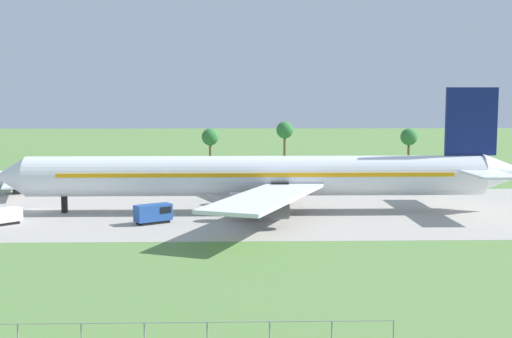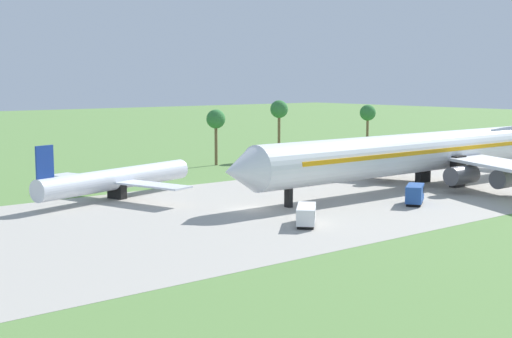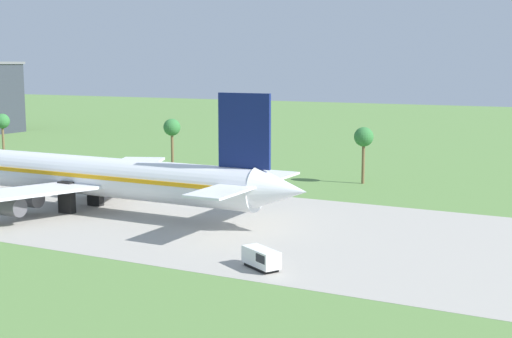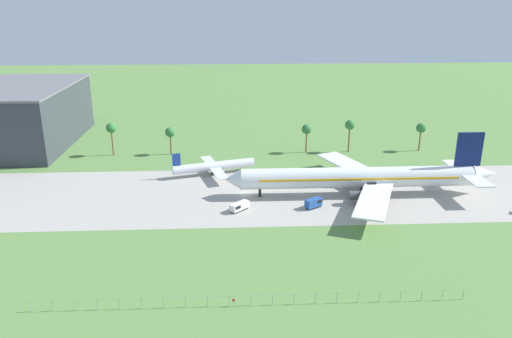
# 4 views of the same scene
# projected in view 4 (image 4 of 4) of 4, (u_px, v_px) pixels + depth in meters

# --- Properties ---
(ground_plane) EXTENTS (600.00, 600.00, 0.00)m
(ground_plane) POSITION_uv_depth(u_px,v_px,m) (244.00, 194.00, 144.16)
(ground_plane) COLOR #5B8442
(taxiway_strip) EXTENTS (320.00, 44.00, 0.02)m
(taxiway_strip) POSITION_uv_depth(u_px,v_px,m) (244.00, 194.00, 144.16)
(taxiway_strip) COLOR #A8A399
(taxiway_strip) RESTS_ON ground_plane
(jet_airliner) EXTENTS (78.49, 55.68, 18.19)m
(jet_airliner) POSITION_uv_depth(u_px,v_px,m) (363.00, 177.00, 142.35)
(jet_airliner) COLOR white
(jet_airliner) RESTS_ON ground_plane
(regional_aircraft) EXTENTS (26.27, 23.89, 8.18)m
(regional_aircraft) POSITION_uv_depth(u_px,v_px,m) (214.00, 166.00, 159.77)
(regional_aircraft) COLOR silver
(regional_aircraft) RESTS_ON ground_plane
(baggage_tug) EXTENTS (5.13, 4.32, 2.57)m
(baggage_tug) POSITION_uv_depth(u_px,v_px,m) (314.00, 203.00, 134.67)
(baggage_tug) COLOR black
(baggage_tug) RESTS_ON ground_plane
(catering_van) EXTENTS (5.48, 5.46, 2.20)m
(catering_van) POSITION_uv_depth(u_px,v_px,m) (239.00, 206.00, 132.82)
(catering_van) COLOR black
(catering_van) RESTS_ON ground_plane
(perimeter_fence) EXTENTS (80.10, 0.10, 2.10)m
(perimeter_fence) POSITION_uv_depth(u_px,v_px,m) (251.00, 298.00, 91.74)
(perimeter_fence) COLOR gray
(perimeter_fence) RESTS_ON ground_plane
(no_stopping_sign) EXTENTS (0.44, 0.08, 1.68)m
(no_stopping_sign) POSITION_uv_depth(u_px,v_px,m) (234.00, 302.00, 91.43)
(no_stopping_sign) COLOR gray
(no_stopping_sign) RESTS_ON ground_plane
(terminal_building) EXTENTS (36.72, 61.20, 22.63)m
(terminal_building) POSITION_uv_depth(u_px,v_px,m) (24.00, 115.00, 190.93)
(terminal_building) COLOR #333842
(terminal_building) RESTS_ON ground_plane
(palm_tree_row) EXTENTS (115.88, 3.60, 12.00)m
(palm_tree_row) POSITION_uv_depth(u_px,v_px,m) (273.00, 129.00, 180.09)
(palm_tree_row) COLOR brown
(palm_tree_row) RESTS_ON ground_plane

